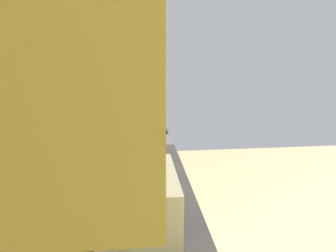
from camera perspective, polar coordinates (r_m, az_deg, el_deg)
wall_back at (r=1.85m, az=-17.05°, el=2.02°), size 4.18×0.12×2.78m
upper_cabinets at (r=1.41m, az=-12.11°, el=17.45°), size 2.26×0.33×0.57m
oven_range at (r=3.60m, az=-5.42°, el=-6.92°), size 0.63×0.64×1.07m
microwave at (r=1.54m, az=-5.61°, el=-13.92°), size 0.52×0.39×0.29m
bowl at (r=2.27m, az=-2.56°, el=-7.53°), size 0.13×0.13×0.05m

